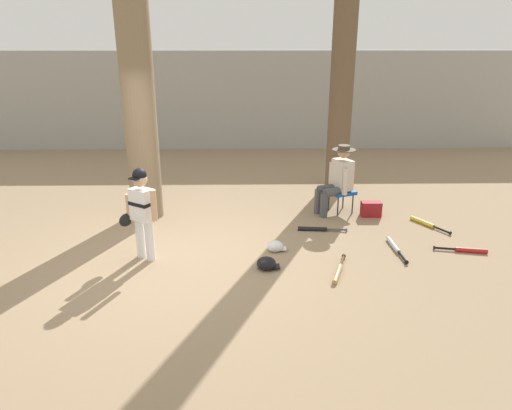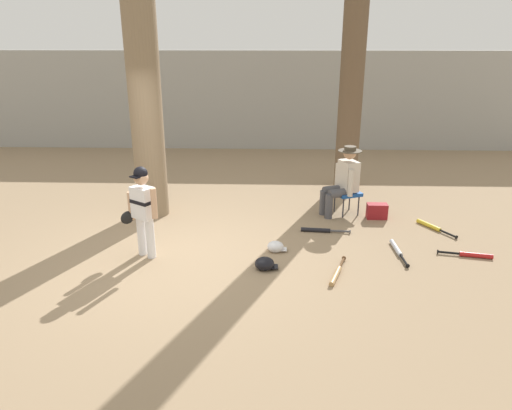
# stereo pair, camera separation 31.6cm
# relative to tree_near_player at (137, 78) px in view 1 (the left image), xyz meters

# --- Properties ---
(ground_plane) EXTENTS (60.00, 60.00, 0.00)m
(ground_plane) POSITION_rel_tree_near_player_xyz_m (0.70, -1.80, -2.31)
(ground_plane) COLOR #937A5B
(concrete_back_wall) EXTENTS (18.00, 0.36, 2.60)m
(concrete_back_wall) POSITION_rel_tree_near_player_xyz_m (0.70, 5.30, -1.01)
(concrete_back_wall) COLOR #9E9E99
(concrete_back_wall) RESTS_ON ground
(tree_near_player) EXTENTS (0.86, 0.86, 5.50)m
(tree_near_player) POSITION_rel_tree_near_player_xyz_m (0.00, 0.00, 0.00)
(tree_near_player) COLOR #7F6B51
(tree_near_player) RESTS_ON ground
(tree_behind_spectator) EXTENTS (0.65, 0.65, 5.52)m
(tree_behind_spectator) POSITION_rel_tree_near_player_xyz_m (3.58, 1.66, 0.13)
(tree_behind_spectator) COLOR brown
(tree_behind_spectator) RESTS_ON ground
(young_ballplayer) EXTENTS (0.60, 0.38, 1.31)m
(young_ballplayer) POSITION_rel_tree_near_player_xyz_m (0.29, -1.69, -1.57)
(young_ballplayer) COLOR white
(young_ballplayer) RESTS_ON ground
(folding_stool) EXTENTS (0.52, 0.52, 0.41)m
(folding_stool) POSITION_rel_tree_near_player_xyz_m (3.37, 0.11, -1.95)
(folding_stool) COLOR #194C9E
(folding_stool) RESTS_ON ground
(seated_spectator) EXTENTS (0.67, 0.54, 1.20)m
(seated_spectator) POSITION_rel_tree_near_player_xyz_m (3.28, 0.07, -1.67)
(seated_spectator) COLOR #47474C
(seated_spectator) RESTS_ON ground
(handbag_beside_stool) EXTENTS (0.34, 0.19, 0.26)m
(handbag_beside_stool) POSITION_rel_tree_near_player_xyz_m (3.86, -0.11, -2.18)
(handbag_beside_stool) COLOR maroon
(handbag_beside_stool) RESTS_ON ground
(bat_black_composite) EXTENTS (0.78, 0.13, 0.07)m
(bat_black_composite) POSITION_rel_tree_near_player_xyz_m (2.83, -0.75, -2.28)
(bat_black_composite) COLOR black
(bat_black_composite) RESTS_ON ground
(bat_aluminum_silver) EXTENTS (0.08, 0.82, 0.07)m
(bat_aluminum_silver) POSITION_rel_tree_near_player_xyz_m (3.88, -1.45, -2.28)
(bat_aluminum_silver) COLOR #B7BCC6
(bat_aluminum_silver) RESTS_ON ground
(bat_wood_tan) EXTENTS (0.32, 0.78, 0.07)m
(bat_wood_tan) POSITION_rel_tree_near_player_xyz_m (2.92, -2.21, -2.28)
(bat_wood_tan) COLOR tan
(bat_wood_tan) RESTS_ON ground
(bat_red_barrel) EXTENTS (0.73, 0.21, 0.07)m
(bat_red_barrel) POSITION_rel_tree_near_player_xyz_m (4.89, -1.58, -2.28)
(bat_red_barrel) COLOR red
(bat_red_barrel) RESTS_ON ground
(bat_yellow_trainer) EXTENTS (0.45, 0.72, 0.07)m
(bat_yellow_trainer) POSITION_rel_tree_near_player_xyz_m (4.66, -0.54, -2.28)
(bat_yellow_trainer) COLOR yellow
(bat_yellow_trainer) RESTS_ON ground
(batting_helmet_black) EXTENTS (0.31, 0.24, 0.18)m
(batting_helmet_black) POSITION_rel_tree_near_player_xyz_m (1.98, -2.04, -2.24)
(batting_helmet_black) COLOR black
(batting_helmet_black) RESTS_ON ground
(batting_helmet_white) EXTENTS (0.28, 0.22, 0.16)m
(batting_helmet_white) POSITION_rel_tree_near_player_xyz_m (2.13, -1.48, -2.24)
(batting_helmet_white) COLOR silver
(batting_helmet_white) RESTS_ON ground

